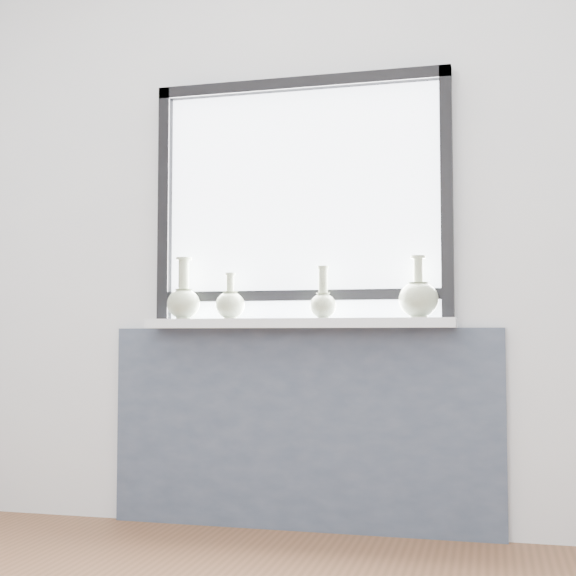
% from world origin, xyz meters
% --- Properties ---
extents(back_wall, '(3.60, 0.02, 2.60)m').
position_xyz_m(back_wall, '(0.00, 1.81, 1.30)').
color(back_wall, silver).
rests_on(back_wall, ground).
extents(apron_panel, '(1.70, 0.03, 0.86)m').
position_xyz_m(apron_panel, '(0.00, 1.78, 0.43)').
color(apron_panel, '#464F62').
rests_on(apron_panel, ground).
extents(windowsill, '(1.32, 0.18, 0.04)m').
position_xyz_m(windowsill, '(0.00, 1.71, 0.88)').
color(windowsill, white).
rests_on(windowsill, apron_panel).
extents(window, '(1.30, 0.06, 1.05)m').
position_xyz_m(window, '(0.00, 1.77, 1.44)').
color(window, black).
rests_on(window, windowsill).
extents(vase_a, '(0.14, 0.14, 0.27)m').
position_xyz_m(vase_a, '(-0.51, 1.69, 0.98)').
color(vase_a, '#AAB794').
rests_on(vase_a, windowsill).
extents(vase_b, '(0.13, 0.13, 0.20)m').
position_xyz_m(vase_b, '(-0.30, 1.70, 0.97)').
color(vase_b, '#AAB794').
rests_on(vase_b, windowsill).
extents(vase_c, '(0.11, 0.11, 0.22)m').
position_xyz_m(vase_c, '(0.12, 1.69, 0.97)').
color(vase_c, '#AAB794').
rests_on(vase_c, windowsill).
extents(vase_d, '(0.16, 0.16, 0.25)m').
position_xyz_m(vase_d, '(0.51, 1.71, 0.98)').
color(vase_d, '#AAB794').
rests_on(vase_d, windowsill).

